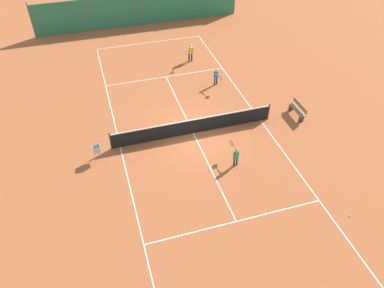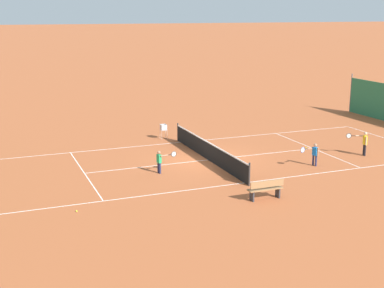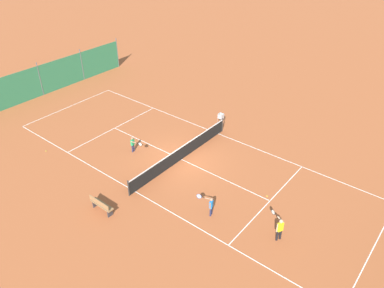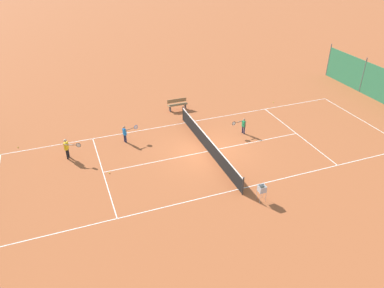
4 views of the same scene
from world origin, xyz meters
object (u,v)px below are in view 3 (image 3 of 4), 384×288
at_px(player_far_service, 133,144).
at_px(courtside_bench, 101,205).
at_px(tennis_ball_mid_court, 267,196).
at_px(player_near_service, 210,205).
at_px(tennis_net, 181,153).
at_px(ball_hopper, 221,117).
at_px(player_near_baseline, 280,227).
at_px(tennis_ball_service_box, 46,151).

height_order(player_far_service, courtside_bench, player_far_service).
bearing_deg(tennis_ball_mid_court, player_near_service, -27.53).
distance_m(player_near_service, courtside_bench, 5.76).
bearing_deg(player_near_service, courtside_bench, -53.60).
distance_m(player_far_service, courtside_bench, 5.81).
relative_size(tennis_net, ball_hopper, 10.31).
distance_m(player_near_service, tennis_ball_mid_court, 3.62).
bearing_deg(ball_hopper, player_far_service, -19.84).
bearing_deg(ball_hopper, courtside_bench, 2.30).
relative_size(tennis_net, player_near_baseline, 7.11).
bearing_deg(player_far_service, courtside_bench, 29.30).
bearing_deg(player_near_baseline, player_far_service, -94.88).
xyz_separation_m(tennis_net, tennis_ball_service_box, (4.91, -7.61, -0.47)).
bearing_deg(player_near_baseline, tennis_ball_mid_court, -141.47).
xyz_separation_m(tennis_ball_mid_court, courtside_bench, (6.57, -6.28, 0.42)).
height_order(tennis_ball_mid_court, ball_hopper, ball_hopper).
bearing_deg(tennis_net, player_far_service, -67.06).
relative_size(tennis_ball_service_box, ball_hopper, 0.07).
xyz_separation_m(tennis_ball_service_box, ball_hopper, (-10.21, 6.96, 0.62)).
relative_size(player_far_service, ball_hopper, 1.23).
xyz_separation_m(player_near_baseline, tennis_ball_mid_court, (-2.45, -1.95, -0.72)).
distance_m(ball_hopper, courtside_bench, 11.66).
relative_size(player_far_service, courtside_bench, 0.73).
xyz_separation_m(ball_hopper, courtside_bench, (11.64, 0.47, -0.20)).
relative_size(tennis_ball_service_box, tennis_ball_mid_court, 1.00).
bearing_deg(courtside_bench, tennis_ball_service_box, -100.92).
xyz_separation_m(tennis_net, player_near_service, (2.93, 4.44, 0.17)).
height_order(tennis_net, ball_hopper, tennis_net).
xyz_separation_m(player_far_service, tennis_ball_service_box, (3.63, -4.58, -0.61)).
height_order(player_near_baseline, ball_hopper, player_near_baseline).
height_order(player_near_service, courtside_bench, player_near_service).
bearing_deg(player_far_service, ball_hopper, 160.16).
bearing_deg(player_far_service, tennis_net, 112.94).
xyz_separation_m(player_near_service, courtside_bench, (3.41, -4.63, -0.22)).
distance_m(tennis_net, ball_hopper, 5.34).
relative_size(player_near_baseline, player_near_service, 1.13).
distance_m(player_near_service, player_far_service, 7.65).
height_order(player_far_service, tennis_ball_service_box, player_far_service).
xyz_separation_m(tennis_net, player_far_service, (1.28, -3.03, 0.14)).
distance_m(player_near_service, tennis_ball_service_box, 12.23).
height_order(tennis_net, player_near_service, player_near_service).
height_order(player_near_service, ball_hopper, player_near_service).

